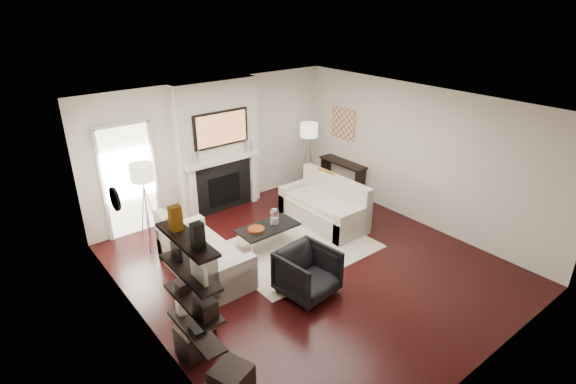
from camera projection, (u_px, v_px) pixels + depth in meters
room_envelope at (312, 193)px, 7.06m from camera, size 6.00×6.00×6.00m
chimney_breast at (218, 147)px, 9.12m from camera, size 1.80×0.25×2.70m
fireplace_surround at (224, 187)px, 9.36m from camera, size 1.30×0.02×1.04m
firebox at (224, 190)px, 9.38m from camera, size 0.75×0.02×0.65m
mantel_pilaster_l at (194, 195)px, 8.91m from camera, size 0.12×0.08×1.10m
mantel_pilaster_r at (253, 178)px, 9.73m from camera, size 0.12×0.08×1.10m
mantel_shelf at (224, 161)px, 9.08m from camera, size 1.70×0.18×0.07m
tv_body at (221, 129)px, 8.83m from camera, size 1.20×0.06×0.70m
tv_screen at (222, 129)px, 8.80m from camera, size 1.10×0.00×0.62m
candlestick_l_tall at (198, 157)px, 8.70m from camera, size 0.04×0.04×0.30m
candlestick_l_short at (192, 160)px, 8.63m from camera, size 0.04×0.04×0.24m
candlestick_r_tall at (246, 146)px, 9.32m from camera, size 0.04×0.04×0.30m
candlestick_r_short at (251, 147)px, 9.41m from camera, size 0.04×0.04×0.24m
hallway_panel at (129, 181)px, 8.26m from camera, size 0.90×0.02×2.10m
door_trim_l at (103, 188)px, 7.97m from camera, size 0.06×0.06×2.16m
door_trim_r at (154, 176)px, 8.52m from camera, size 0.06×0.06×2.16m
door_trim_top at (121, 124)px, 7.81m from camera, size 1.02×0.06×0.06m
rug at (297, 247)px, 8.13m from camera, size 2.60×2.00×0.01m
loveseat_left_base at (205, 262)px, 7.31m from camera, size 0.85×1.80×0.42m
loveseat_left_back at (184, 252)px, 7.00m from camera, size 0.18×1.80×0.80m
loveseat_left_arm_n at (231, 280)px, 6.70m from camera, size 0.85×0.18×0.60m
loveseat_left_arm_s at (182, 238)px, 7.86m from camera, size 0.85×0.18×0.60m
loveseat_left_cushion at (207, 247)px, 7.24m from camera, size 0.63×1.44×0.10m
pillow_left_orange at (175, 233)px, 7.13m from camera, size 0.10×0.42×0.42m
pillow_left_charcoal at (192, 249)px, 6.70m from camera, size 0.10×0.40×0.40m
loveseat_right_base at (323, 213)px, 8.93m from camera, size 0.85×1.80×0.42m
loveseat_right_back at (336, 195)px, 8.99m from camera, size 0.18×1.80×0.80m
loveseat_right_arm_n at (353, 224)px, 8.31m from camera, size 0.85×0.18×0.60m
loveseat_right_arm_s at (297, 196)px, 9.47m from camera, size 0.85×0.18×0.60m
loveseat_right_cushion at (321, 202)px, 8.79m from camera, size 0.63×1.44×0.10m
pillow_right_orange at (326, 181)px, 9.12m from camera, size 0.10×0.42×0.42m
pillow_right_charcoal at (347, 190)px, 8.70m from camera, size 0.10×0.40×0.40m
coffee_table at (268, 228)px, 7.99m from camera, size 1.10×0.55×0.04m
coffee_leg_nw at (252, 252)px, 7.64m from camera, size 0.02×0.02×0.38m
coffee_leg_ne at (297, 234)px, 8.21m from camera, size 0.02×0.02×0.38m
coffee_leg_sw at (238, 242)px, 7.95m from camera, size 0.02×0.02×0.38m
coffee_leg_se at (282, 225)px, 8.52m from camera, size 0.02×0.02×0.38m
hurricane_glass at (274, 217)px, 8.01m from camera, size 0.16×0.16×0.28m
hurricane_candle at (274, 220)px, 8.04m from camera, size 0.09×0.09×0.13m
copper_bowl at (256, 230)px, 7.83m from camera, size 0.29×0.29×0.05m
armchair at (308, 271)px, 6.75m from camera, size 0.86×0.81×0.81m
lamp_left_post at (148, 217)px, 7.93m from camera, size 0.02×0.02×1.20m
lamp_left_shade at (141, 172)px, 7.58m from camera, size 0.40×0.40×0.30m
lamp_left_leg_a at (154, 215)px, 7.99m from camera, size 0.25×0.02×1.23m
lamp_left_leg_b at (143, 216)px, 7.96m from camera, size 0.14×0.22×1.23m
lamp_left_leg_c at (147, 220)px, 7.83m from camera, size 0.14×0.22×1.23m
lamp_right_post at (308, 166)px, 10.27m from camera, size 0.02×0.02×1.20m
lamp_right_shade at (309, 130)px, 9.92m from camera, size 0.40×0.40×0.30m
lamp_right_leg_a at (312, 165)px, 10.33m from camera, size 0.25×0.02×1.23m
lamp_right_leg_b at (304, 165)px, 10.30m from camera, size 0.14×0.22×1.23m
lamp_right_leg_c at (309, 168)px, 10.17m from camera, size 0.14×0.22×1.23m
console_top at (343, 163)px, 10.09m from camera, size 0.35×1.20×0.04m
console_leg_n at (360, 185)px, 9.85m from camera, size 0.30×0.04×0.71m
console_leg_s at (326, 171)px, 10.64m from camera, size 0.30×0.04×0.71m
wall_art at (343, 124)px, 10.00m from camera, size 0.03×0.70×0.70m
shelf_bottom at (196, 331)px, 5.12m from camera, size 0.25×1.00×0.03m
shelf_lower at (193, 302)px, 4.96m from camera, size 0.25×1.00×0.04m
shelf_upper at (190, 272)px, 4.80m from camera, size 0.25×1.00×0.04m
shelf_top at (186, 239)px, 4.63m from camera, size 0.25×1.00×0.04m
decor_magfile_a at (198, 236)px, 4.38m from camera, size 0.12×0.10×0.28m
decor_magfile_b at (175, 218)px, 4.72m from camera, size 0.12×0.10×0.28m
decor_frame_a at (199, 271)px, 4.58m from camera, size 0.04×0.30×0.22m
decor_frame_b at (176, 252)px, 4.96m from camera, size 0.04×0.22×0.18m
decor_wine_rack at (205, 307)px, 4.70m from camera, size 0.18×0.25×0.20m
decor_box_small at (183, 287)px, 5.08m from camera, size 0.15×0.12×0.12m
decor_books at (197, 330)px, 5.08m from camera, size 0.14×0.20×0.05m
decor_box_tall at (181, 308)px, 5.33m from camera, size 0.10×0.10×0.18m
clock_rim at (115, 199)px, 6.01m from camera, size 0.04×0.34×0.34m
clock_face at (117, 199)px, 6.02m from camera, size 0.01×0.29×0.29m
ottoman_near at (195, 340)px, 5.69m from camera, size 0.42×0.42×0.40m
ottoman_far at (232, 382)px, 5.07m from camera, size 0.51×0.51×0.40m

